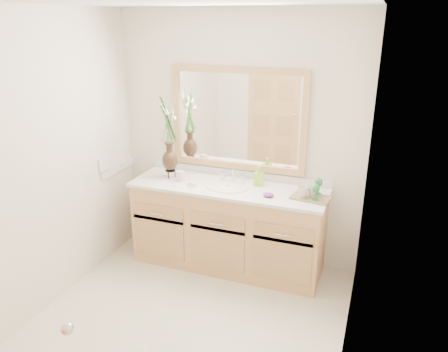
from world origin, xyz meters
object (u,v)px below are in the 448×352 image
at_px(tray, 311,197).
at_px(flower_vase, 168,128).
at_px(soap_bottle, 259,177).
at_px(tumbler, 180,176).

bearing_deg(tray, flower_vase, -173.25).
bearing_deg(tray, soap_bottle, 172.52).
distance_m(tumbler, tray, 1.26).
height_order(soap_bottle, tray, soap_bottle).
xyz_separation_m(flower_vase, soap_bottle, (0.87, 0.10, -0.41)).
bearing_deg(soap_bottle, tumbler, -177.91).
bearing_deg(flower_vase, tumbler, -21.52).
bearing_deg(tumbler, tray, 0.00).
height_order(flower_vase, soap_bottle, flower_vase).
distance_m(flower_vase, tray, 1.47).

